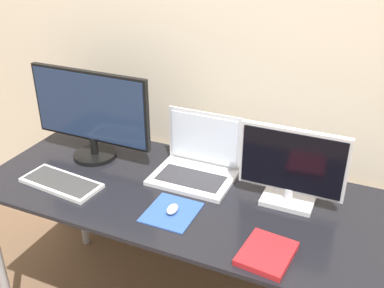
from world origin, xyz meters
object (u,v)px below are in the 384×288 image
laptop (198,161)px  book (267,253)px  keyboard (61,183)px  mouse (172,209)px  monitor_left (91,113)px  monitor_right (292,168)px

laptop → book: (0.43, -0.40, -0.05)m
laptop → keyboard: size_ratio=0.95×
mouse → book: bearing=-12.3°
monitor_left → mouse: size_ratio=9.44×
monitor_right → book: monitor_right is taller
monitor_right → keyboard: (-0.92, -0.27, -0.15)m
monitor_right → monitor_left: bearing=-180.0°
laptop → book: bearing=-43.0°
laptop → monitor_left: bearing=-174.3°
monitor_left → book: monitor_left is taller
laptop → keyboard: (-0.50, -0.32, -0.06)m
monitor_left → keyboard: monitor_left is taller
laptop → mouse: (0.03, -0.31, -0.04)m
keyboard → monitor_right: bearing=16.3°
book → laptop: bearing=137.0°
monitor_right → book: bearing=-88.4°
mouse → monitor_right: bearing=33.9°
monitor_left → monitor_right: size_ratio=1.44×
mouse → book: (0.40, -0.09, -0.01)m
laptop → book: laptop is taller
keyboard → mouse: (0.53, 0.01, 0.01)m
monitor_left → monitor_right: bearing=0.0°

